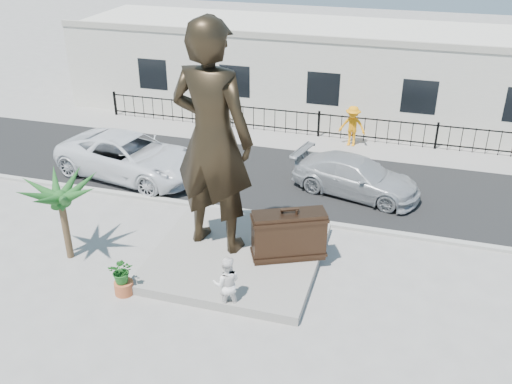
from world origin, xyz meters
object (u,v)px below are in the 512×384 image
car_white (130,156)px  tourist (227,284)px  suitcase (289,235)px  statue (212,139)px

car_white → tourist: bearing=-126.9°
car_white → suitcase: bearing=-110.2°
statue → suitcase: 3.80m
statue → car_white: (-5.35, 4.38, -3.08)m
suitcase → statue: bearing=151.2°
tourist → car_white: (-6.66, 7.11, 0.05)m
suitcase → car_white: size_ratio=0.36×
statue → tourist: size_ratio=4.38×
suitcase → tourist: size_ratio=1.35×
statue → car_white: size_ratio=1.17×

